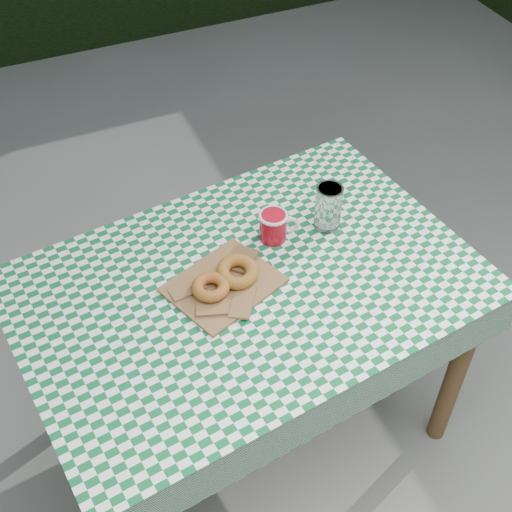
{
  "coord_description": "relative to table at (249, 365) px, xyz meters",
  "views": [
    {
      "loc": [
        -0.44,
        -1.17,
        2.11
      ],
      "look_at": [
        0.09,
        0.03,
        0.79
      ],
      "focal_mm": 47.65,
      "sensor_mm": 36.0,
      "label": 1
    }
  ],
  "objects": [
    {
      "name": "coffee_mug",
      "position": [
        0.14,
        0.13,
        0.43
      ],
      "size": [
        0.2,
        0.2,
        0.09
      ],
      "primitive_type": null,
      "rotation": [
        0.0,
        0.0,
        -0.3
      ],
      "color": "maroon",
      "rests_on": "tablecloth"
    },
    {
      "name": "table",
      "position": [
        0.0,
        0.0,
        0.0
      ],
      "size": [
        1.31,
        0.96,
        0.75
      ],
      "primitive_type": "cube",
      "rotation": [
        0.0,
        0.0,
        0.13
      ],
      "color": "brown",
      "rests_on": "ground"
    },
    {
      "name": "bagel_back",
      "position": [
        -0.02,
        0.02,
        0.41
      ],
      "size": [
        0.12,
        0.12,
        0.04
      ],
      "primitive_type": "torus",
      "rotation": [
        0.0,
        0.0,
        -0.08
      ],
      "color": "olive",
      "rests_on": "paper_bag"
    },
    {
      "name": "tablecloth",
      "position": [
        0.0,
        0.0,
        0.38
      ],
      "size": [
        1.33,
        0.98,
        0.01
      ],
      "primitive_type": "cube",
      "rotation": [
        0.0,
        0.0,
        0.13
      ],
      "color": "#0D572C",
      "rests_on": "table"
    },
    {
      "name": "ground",
      "position": [
        -0.04,
        0.02,
        -0.38
      ],
      "size": [
        60.0,
        60.0,
        0.0
      ],
      "primitive_type": "plane",
      "color": "#565550",
      "rests_on": "ground"
    },
    {
      "name": "paper_bag",
      "position": [
        -0.06,
        0.01,
        0.39
      ],
      "size": [
        0.34,
        0.31,
        0.02
      ],
      "primitive_type": "cube",
      "rotation": [
        0.0,
        0.0,
        0.37
      ],
      "color": "brown",
      "rests_on": "tablecloth"
    },
    {
      "name": "drinking_glass",
      "position": [
        0.3,
        0.12,
        0.45
      ],
      "size": [
        0.1,
        0.1,
        0.14
      ],
      "primitive_type": "cylinder",
      "rotation": [
        0.0,
        0.0,
        0.47
      ],
      "color": "silver",
      "rests_on": "tablecloth"
    },
    {
      "name": "bagel_front",
      "position": [
        -0.11,
        -0.0,
        0.41
      ],
      "size": [
        0.14,
        0.14,
        0.03
      ],
      "primitive_type": "torus",
      "rotation": [
        0.0,
        0.0,
        0.5
      ],
      "color": "#9E4E20",
      "rests_on": "paper_bag"
    }
  ]
}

